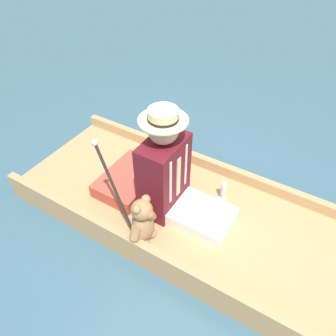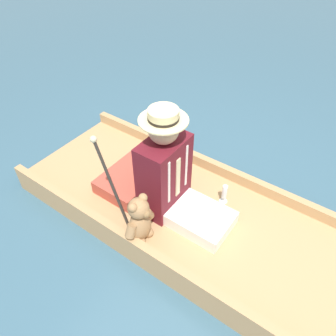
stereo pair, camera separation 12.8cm
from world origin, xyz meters
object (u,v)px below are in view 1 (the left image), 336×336
object	(u,v)px
walking_cane	(113,185)
teddy_bear	(143,222)
seated_person	(171,177)
wine_glass	(223,190)

from	to	relation	value
walking_cane	teddy_bear	bearing A→B (deg)	97.70
seated_person	walking_cane	size ratio (longest dim) A/B	1.09
seated_person	walking_cane	xyz separation A→B (m)	(0.38, -0.21, 0.13)
teddy_bear	wine_glass	world-z (taller)	teddy_bear
seated_person	wine_glass	world-z (taller)	seated_person
seated_person	teddy_bear	size ratio (longest dim) A/B	2.15
seated_person	teddy_bear	distance (m)	0.38
teddy_bear	walking_cane	size ratio (longest dim) A/B	0.51
wine_glass	walking_cane	world-z (taller)	walking_cane
seated_person	walking_cane	bearing A→B (deg)	-33.02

